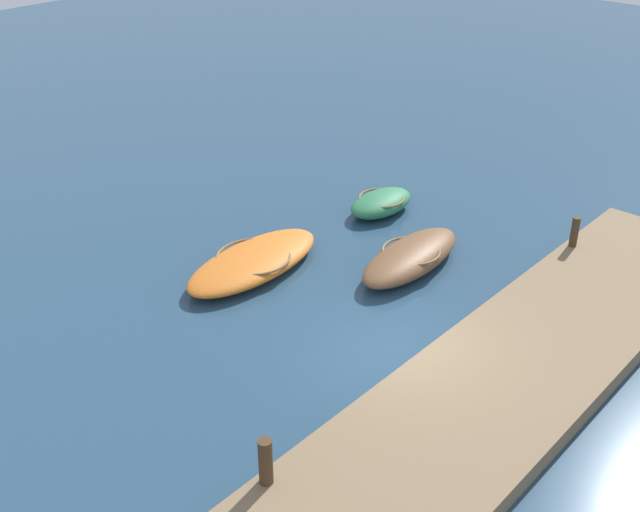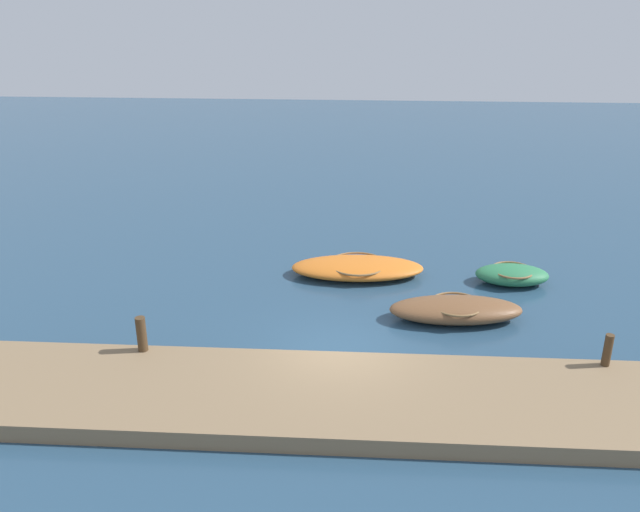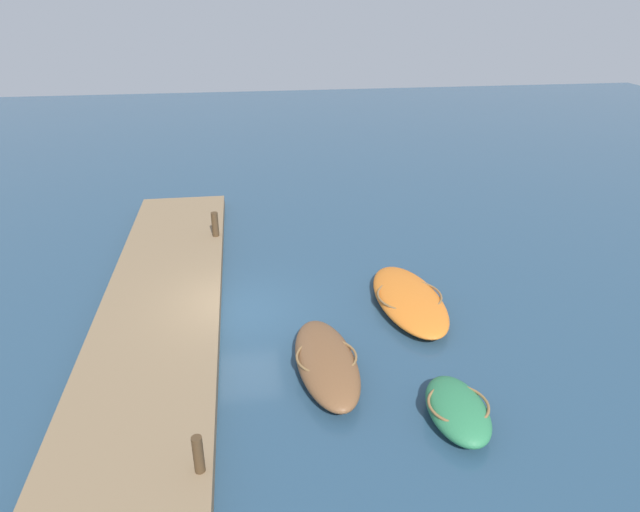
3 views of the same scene
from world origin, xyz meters
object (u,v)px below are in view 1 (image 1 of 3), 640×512
(motorboat_orange, at_px, (254,261))
(mooring_post_west, at_px, (266,462))
(dinghy_green, at_px, (381,203))
(rowboat_brown, at_px, (411,257))
(mooring_post_mid_west, at_px, (575,232))

(motorboat_orange, height_order, mooring_post_west, mooring_post_west)
(dinghy_green, relative_size, mooring_post_west, 2.54)
(rowboat_brown, height_order, dinghy_green, rowboat_brown)
(mooring_post_west, bearing_deg, mooring_post_mid_west, 0.00)
(dinghy_green, bearing_deg, mooring_post_west, -150.78)
(rowboat_brown, distance_m, dinghy_green, 3.58)
(motorboat_orange, height_order, mooring_post_mid_west, mooring_post_mid_west)
(motorboat_orange, xyz_separation_m, mooring_post_mid_west, (6.41, -6.23, 0.59))
(dinghy_green, bearing_deg, rowboat_brown, -127.92)
(dinghy_green, distance_m, mooring_post_west, 12.40)
(rowboat_brown, xyz_separation_m, mooring_post_mid_west, (3.40, -3.10, 0.53))
(mooring_post_mid_west, bearing_deg, rowboat_brown, 137.64)
(dinghy_green, height_order, mooring_post_west, mooring_post_west)
(motorboat_orange, relative_size, mooring_post_mid_west, 5.34)
(rowboat_brown, distance_m, mooring_post_west, 9.22)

